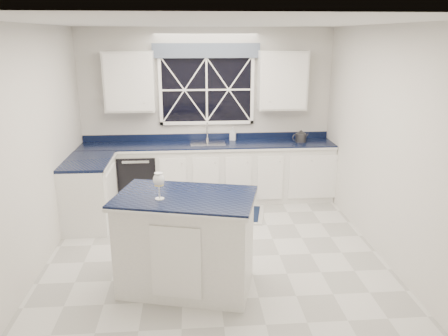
{
  "coord_description": "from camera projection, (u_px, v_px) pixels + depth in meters",
  "views": [
    {
      "loc": [
        -0.27,
        -4.73,
        2.58
      ],
      "look_at": [
        0.13,
        0.4,
        1.01
      ],
      "focal_mm": 35.0,
      "sensor_mm": 36.0,
      "label": 1
    }
  ],
  "objects": [
    {
      "name": "ground",
      "position": [
        216.0,
        257.0,
        5.28
      ],
      "size": [
        4.5,
        4.5,
        0.0
      ],
      "primitive_type": "plane",
      "color": "beige",
      "rests_on": "ground"
    },
    {
      "name": "back_wall",
      "position": [
        207.0,
        114.0,
        7.03
      ],
      "size": [
        4.0,
        0.1,
        2.7
      ],
      "primitive_type": "cube",
      "color": "silver",
      "rests_on": "ground"
    },
    {
      "name": "base_cabinets",
      "position": [
        188.0,
        177.0,
        6.83
      ],
      "size": [
        3.99,
        1.6,
        0.9
      ],
      "color": "silver",
      "rests_on": "ground"
    },
    {
      "name": "countertop",
      "position": [
        208.0,
        145.0,
        6.87
      ],
      "size": [
        3.98,
        0.64,
        0.04
      ],
      "primitive_type": "cube",
      "color": "black",
      "rests_on": "base_cabinets"
    },
    {
      "name": "dishwasher",
      "position": [
        139.0,
        177.0,
        6.94
      ],
      "size": [
        0.6,
        0.58,
        0.82
      ],
      "primitive_type": "cube",
      "color": "black",
      "rests_on": "ground"
    },
    {
      "name": "window",
      "position": [
        207.0,
        85.0,
        6.85
      ],
      "size": [
        1.65,
        0.09,
        1.26
      ],
      "color": "black",
      "rests_on": "ground"
    },
    {
      "name": "upper_cabinets",
      "position": [
        207.0,
        81.0,
        6.71
      ],
      "size": [
        3.1,
        0.34,
        0.9
      ],
      "color": "silver",
      "rests_on": "ground"
    },
    {
      "name": "faucet",
      "position": [
        207.0,
        131.0,
        7.0
      ],
      "size": [
        0.05,
        0.2,
        0.3
      ],
      "color": "silver",
      "rests_on": "countertop"
    },
    {
      "name": "island",
      "position": [
        186.0,
        242.0,
        4.53
      ],
      "size": [
        1.55,
        1.15,
        1.03
      ],
      "rotation": [
        0.0,
        0.0,
        -0.25
      ],
      "color": "silver",
      "rests_on": "ground"
    },
    {
      "name": "rug",
      "position": [
        224.0,
        213.0,
        6.58
      ],
      "size": [
        1.33,
        0.96,
        0.02
      ],
      "rotation": [
        0.0,
        0.0,
        -0.21
      ],
      "color": "#A7A7A2",
      "rests_on": "ground"
    },
    {
      "name": "kettle",
      "position": [
        301.0,
        136.0,
        6.94
      ],
      "size": [
        0.28,
        0.2,
        0.2
      ],
      "rotation": [
        0.0,
        0.0,
        0.18
      ],
      "color": "#2C2C2E",
      "rests_on": "countertop"
    },
    {
      "name": "wine_glass",
      "position": [
        159.0,
        181.0,
        4.23
      ],
      "size": [
        0.11,
        0.11,
        0.27
      ],
      "color": "white",
      "rests_on": "island"
    },
    {
      "name": "soap_bottle",
      "position": [
        233.0,
        134.0,
        7.07
      ],
      "size": [
        0.12,
        0.12,
        0.21
      ],
      "primitive_type": "imported",
      "rotation": [
        0.0,
        0.0,
        -0.23
      ],
      "color": "silver",
      "rests_on": "countertop"
    }
  ]
}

